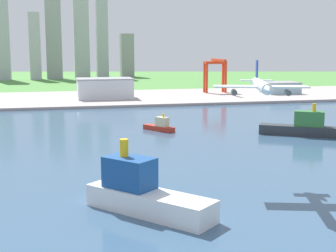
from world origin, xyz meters
The scene contains 11 objects.
ground_plane centered at (0.00, 300.00, 0.00)m, with size 2400.00×2400.00×0.00m, color #4D883E.
water_bay centered at (0.00, 240.00, 0.07)m, with size 840.00×360.00×0.15m, color #385675.
industrial_pier centered at (0.00, 490.00, 1.25)m, with size 840.00×140.00×2.50m, color #A99B99.
airplane_landing centered at (31.28, 173.31, 37.97)m, with size 35.02×39.05×12.17m.
container_barge centered at (99.39, 266.66, 5.41)m, with size 44.08×32.07×19.17m.
ferry_boat centered at (-15.25, 155.67, 6.34)m, with size 37.42×40.84×22.68m.
tugboat_small centered at (21.49, 301.66, 3.29)m, with size 17.10×21.86×11.11m.
port_crane_red centered at (126.35, 507.89, 28.57)m, with size 23.46×42.54×36.07m.
warehouse_main centered at (5.39, 476.97, 12.16)m, with size 52.38×31.14×19.28m.
warehouse_annex centered at (190.85, 485.70, 8.56)m, with size 35.21×29.40×12.07m.
distant_skyline centered at (-32.30, 823.87, 60.03)m, with size 256.38×67.19×139.42m.
Camera 1 is at (-41.32, 8.75, 52.26)m, focal length 52.54 mm.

